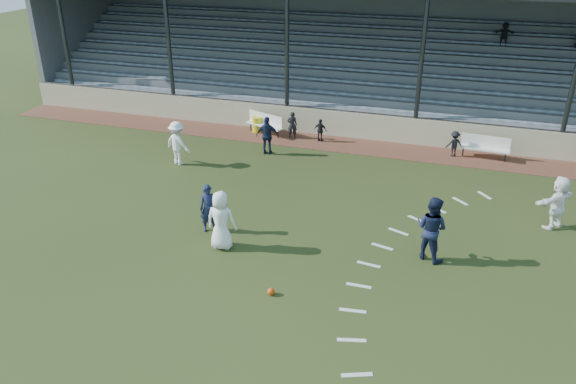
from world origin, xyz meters
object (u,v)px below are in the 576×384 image
(trash_bin, at_px, (257,125))
(football, at_px, (271,292))
(player_navy_lead, at_px, (209,208))
(bench_left, at_px, (265,122))
(bench_right, at_px, (485,145))
(player_white_lead, at_px, (221,220))

(trash_bin, bearing_deg, football, -67.67)
(trash_bin, xyz_separation_m, player_navy_lead, (1.89, -9.32, 0.42))
(bench_left, xyz_separation_m, trash_bin, (-0.43, 0.08, -0.20))
(bench_right, bearing_deg, bench_left, -175.06)
(bench_right, distance_m, trash_bin, 10.28)
(bench_right, height_order, player_white_lead, player_white_lead)
(bench_left, xyz_separation_m, football, (4.50, -11.92, -0.48))
(player_white_lead, height_order, player_navy_lead, player_white_lead)
(football, bearing_deg, bench_left, 110.67)
(player_navy_lead, bearing_deg, player_white_lead, -71.67)
(bench_left, distance_m, player_navy_lead, 9.36)
(trash_bin, relative_size, player_navy_lead, 0.45)
(trash_bin, relative_size, player_white_lead, 0.39)
(player_white_lead, relative_size, player_navy_lead, 1.16)
(bench_right, bearing_deg, football, -109.16)
(bench_right, bearing_deg, player_navy_lead, -127.24)
(trash_bin, height_order, player_navy_lead, player_navy_lead)
(football, bearing_deg, trash_bin, 112.33)
(football, bearing_deg, bench_right, 65.82)
(bench_right, relative_size, football, 10.03)
(football, relative_size, player_navy_lead, 0.13)
(trash_bin, xyz_separation_m, football, (4.93, -12.00, -0.28))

